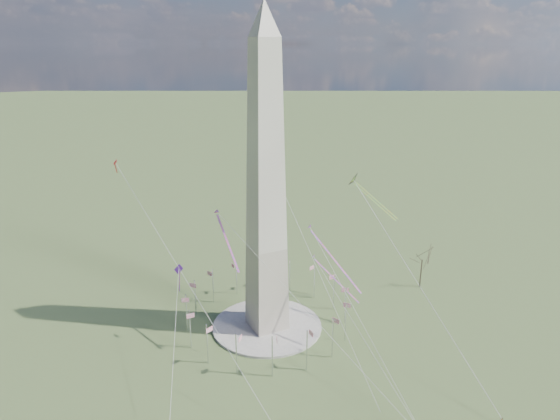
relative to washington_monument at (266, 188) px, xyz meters
name	(u,v)px	position (x,y,z in m)	size (l,w,h in m)	color
ground	(267,327)	(0.00, 0.00, -47.95)	(2000.00, 2000.00, 0.00)	#43592C
plaza	(267,326)	(0.00, 0.00, -47.55)	(36.00, 36.00, 0.80)	#B6AEA6
washington_monument	(266,188)	(0.00, 0.00, 0.00)	(15.56, 15.56, 100.00)	#B5AB97
flagpole_ring	(267,307)	(0.00, 0.00, -40.68)	(54.40, 54.40, 13.00)	silver
tree_near	(422,258)	(64.91, -1.01, -35.79)	(9.75, 9.75, 17.06)	#4B402D
kite_delta_black	(356,182)	(39.15, 8.11, -5.15)	(13.91, 17.69, 15.28)	black
kite_diamond_purple	(179,272)	(-26.98, 4.76, -24.13)	(2.21, 3.09, 9.39)	#4E1B7C
kite_streamer_left	(327,249)	(15.39, -10.81, -19.00)	(6.55, 22.45, 15.63)	#F65026
kite_streamer_mid	(224,233)	(-13.29, 1.38, -12.79)	(2.05, 19.46, 13.35)	#F65026
kite_streamer_right	(330,274)	(22.77, -1.91, -32.73)	(9.30, 17.27, 12.84)	#F65026
kite_small_red	(115,164)	(-37.67, 33.70, 4.41)	(1.31, 2.04, 4.47)	red
kite_small_white	(255,128)	(15.51, 41.64, 10.85)	(1.23, 2.05, 4.79)	silver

